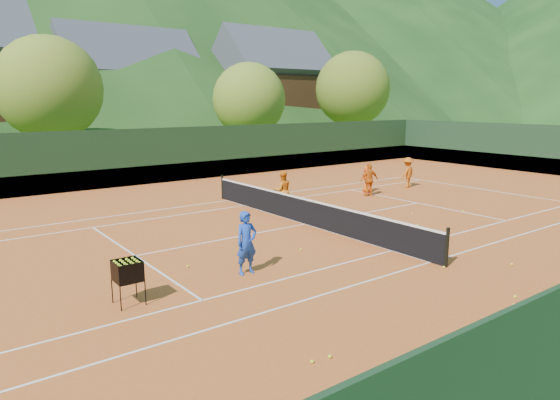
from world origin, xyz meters
TOP-DOWN VIEW (x-y plane):
  - ground at (0.00, 0.00)m, footprint 400.00×400.00m
  - clay_court at (0.00, 0.00)m, footprint 40.00×24.00m
  - coach at (-4.60, -3.20)m, footprint 0.61×0.40m
  - student_a at (0.80, 2.47)m, footprint 0.94×0.82m
  - student_b at (5.90, 2.45)m, footprint 0.98×0.62m
  - student_c at (6.54, 3.17)m, footprint 0.69×0.49m
  - student_d at (9.22, 2.92)m, footprint 1.11×0.78m
  - tennis_ball_0 at (2.04, -4.44)m, footprint 0.07×0.07m
  - tennis_ball_2 at (3.06, -2.62)m, footprint 0.07×0.07m
  - tennis_ball_3 at (-0.14, -6.03)m, footprint 0.07×0.07m
  - tennis_ball_4 at (-1.53, -8.55)m, footprint 0.07×0.07m
  - tennis_ball_6 at (-2.20, -2.47)m, footprint 0.07×0.07m
  - tennis_ball_7 at (1.56, -6.98)m, footprint 0.07×0.07m
  - tennis_ball_8 at (-0.59, -8.25)m, footprint 0.07×0.07m
  - tennis_ball_9 at (6.49, -2.21)m, footprint 0.07×0.07m
  - tennis_ball_10 at (-6.18, -7.69)m, footprint 0.07×0.07m
  - tennis_ball_11 at (-5.63, -1.84)m, footprint 0.07×0.07m
  - tennis_ball_12 at (2.02, -3.26)m, footprint 0.07×0.07m
  - tennis_ball_13 at (1.94, -1.16)m, footprint 0.07×0.07m
  - tennis_ball_15 at (-1.07, -8.48)m, footprint 0.07×0.07m
  - tennis_ball_17 at (4.42, -1.32)m, footprint 0.07×0.07m
  - tennis_ball_18 at (-5.82, -7.75)m, footprint 0.07×0.07m
  - court_lines at (0.00, 0.00)m, footprint 23.83×11.03m
  - tennis_net at (0.00, 0.00)m, footprint 0.10×12.07m
  - perimeter_fence at (0.00, 0.00)m, footprint 40.40×24.24m
  - ball_hopper at (-7.78, -3.32)m, footprint 0.57×0.57m
  - chalet_mid at (6.00, 34.00)m, footprint 12.65×8.82m
  - chalet_right at (20.00, 30.00)m, footprint 11.50×8.82m
  - tree_b at (-4.00, 20.00)m, footprint 6.40×6.40m
  - tree_c at (10.00, 19.00)m, footprint 5.60×5.60m
  - tree_d at (22.00, 20.00)m, footprint 6.80×6.80m

SIDE VIEW (x-z plane):
  - ground at x=0.00m, z-range 0.00..0.00m
  - clay_court at x=0.00m, z-range 0.00..0.02m
  - court_lines at x=0.00m, z-range 0.02..0.03m
  - tennis_ball_0 at x=2.04m, z-range 0.02..0.09m
  - tennis_ball_2 at x=3.06m, z-range 0.02..0.09m
  - tennis_ball_3 at x=-0.14m, z-range 0.02..0.09m
  - tennis_ball_4 at x=-1.53m, z-range 0.02..0.09m
  - tennis_ball_6 at x=-2.20m, z-range 0.02..0.09m
  - tennis_ball_7 at x=1.56m, z-range 0.02..0.09m
  - tennis_ball_8 at x=-0.59m, z-range 0.02..0.09m
  - tennis_ball_9 at x=6.49m, z-range 0.02..0.09m
  - tennis_ball_10 at x=-6.18m, z-range 0.02..0.09m
  - tennis_ball_11 at x=-5.63m, z-range 0.02..0.09m
  - tennis_ball_12 at x=2.02m, z-range 0.02..0.09m
  - tennis_ball_13 at x=1.94m, z-range 0.02..0.09m
  - tennis_ball_15 at x=-1.07m, z-range 0.02..0.09m
  - tennis_ball_17 at x=4.42m, z-range 0.02..0.09m
  - tennis_ball_18 at x=-5.82m, z-range 0.02..0.09m
  - tennis_net at x=0.00m, z-range -0.03..1.07m
  - student_c at x=6.54m, z-range 0.02..1.35m
  - ball_hopper at x=-7.78m, z-range 0.27..1.27m
  - student_b at x=5.90m, z-range 0.02..1.57m
  - student_d at x=9.22m, z-range 0.02..1.59m
  - student_a at x=0.80m, z-range 0.02..1.64m
  - coach at x=-4.60m, z-range 0.02..1.68m
  - perimeter_fence at x=0.00m, z-range -0.23..2.77m
  - tree_c at x=10.00m, z-range 0.87..8.22m
  - chalet_mid at x=6.00m, z-range -0.74..10.72m
  - tree_b at x=-4.00m, z-range 0.99..9.39m
  - chalet_right at x=20.00m, z-range -0.70..11.21m
  - tree_d at x=22.00m, z-range 1.06..9.98m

